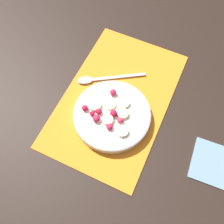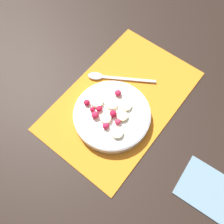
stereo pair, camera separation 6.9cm
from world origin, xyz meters
TOP-DOWN VIEW (x-y plane):
  - ground_plane at (0.00, 0.00)m, footprint 3.00×3.00m
  - placemat at (0.00, 0.00)m, footprint 0.48×0.30m
  - fruit_bowl at (0.06, 0.01)m, footprint 0.22×0.22m
  - spoon at (-0.04, -0.08)m, footprint 0.13×0.19m
  - napkin at (0.07, 0.34)m, footprint 0.13×0.16m

SIDE VIEW (x-z plane):
  - ground_plane at x=0.00m, z-range 0.00..0.00m
  - placemat at x=0.00m, z-range 0.00..0.01m
  - napkin at x=0.07m, z-range 0.00..0.01m
  - spoon at x=-0.04m, z-range 0.01..0.01m
  - fruit_bowl at x=0.06m, z-range 0.00..0.05m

